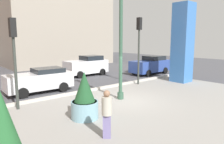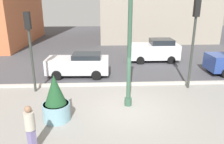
{
  "view_description": "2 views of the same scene",
  "coord_description": "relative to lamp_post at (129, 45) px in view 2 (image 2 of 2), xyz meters",
  "views": [
    {
      "loc": [
        -8.25,
        -8.41,
        3.47
      ],
      "look_at": [
        -0.4,
        0.67,
        1.61
      ],
      "focal_mm": 34.18,
      "sensor_mm": 36.0,
      "label": 1
    },
    {
      "loc": [
        -1.27,
        -9.65,
        5.11
      ],
      "look_at": [
        -0.75,
        1.14,
        1.53
      ],
      "focal_mm": 35.72,
      "sensor_mm": 36.0,
      "label": 2
    }
  ],
  "objects": [
    {
      "name": "ground_plane",
      "position": [
        -0.02,
        3.6,
        -3.06
      ],
      "size": [
        60.0,
        60.0,
        0.0
      ],
      "primitive_type": "plane",
      "color": "#47474C"
    },
    {
      "name": "plaza_pavement",
      "position": [
        -0.02,
        -2.4,
        -3.06
      ],
      "size": [
        18.0,
        10.0,
        0.02
      ],
      "primitive_type": "cube",
      "color": "gray",
      "rests_on": "ground_plane"
    },
    {
      "name": "curb_strip",
      "position": [
        -0.02,
        2.72,
        -2.98
      ],
      "size": [
        18.0,
        0.24,
        0.16
      ],
      "primitive_type": "cube",
      "color": "#B7B2A8",
      "rests_on": "ground_plane"
    },
    {
      "name": "lamp_post",
      "position": [
        0.0,
        0.0,
        0.0
      ],
      "size": [
        0.44,
        0.44,
        6.28
      ],
      "color": "#335642",
      "rests_on": "ground_plane"
    },
    {
      "name": "potted_plant_curbside",
      "position": [
        -3.3,
        -1.23,
        -2.15
      ],
      "size": [
        1.19,
        1.19,
        2.09
      ],
      "color": "#7AA8B7",
      "rests_on": "ground_plane"
    },
    {
      "name": "traffic_light_far_side",
      "position": [
        3.86,
        2.12,
        0.32
      ],
      "size": [
        0.28,
        0.42,
        5.06
      ],
      "color": "#333833",
      "rests_on": "ground_plane"
    },
    {
      "name": "traffic_light_corner",
      "position": [
        -5.13,
        2.02,
        -0.06
      ],
      "size": [
        0.28,
        0.42,
        4.46
      ],
      "color": "#333833",
      "rests_on": "ground_plane"
    },
    {
      "name": "car_curb_west",
      "position": [
        3.21,
        8.19,
        -2.12
      ],
      "size": [
        4.11,
        2.04,
        1.89
      ],
      "color": "silver",
      "rests_on": "ground_plane"
    },
    {
      "name": "car_passing_lane",
      "position": [
        -2.86,
        4.67,
        -2.24
      ],
      "size": [
        4.25,
        2.05,
        1.57
      ],
      "color": "silver",
      "rests_on": "ground_plane"
    },
    {
      "name": "pedestrian_on_sidewalk",
      "position": [
        -3.76,
        -3.31,
        -2.09
      ],
      "size": [
        0.51,
        0.51,
        1.73
      ],
      "color": "slate",
      "rests_on": "ground_plane"
    }
  ]
}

